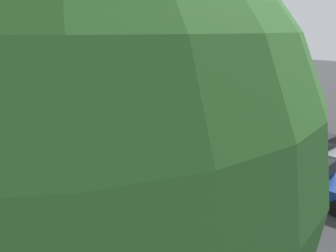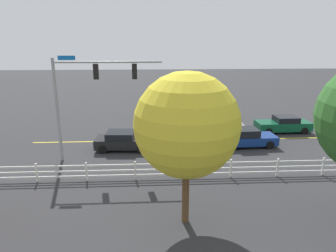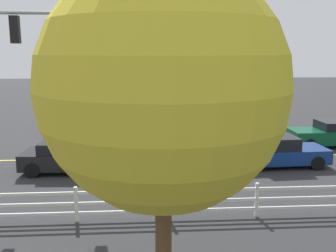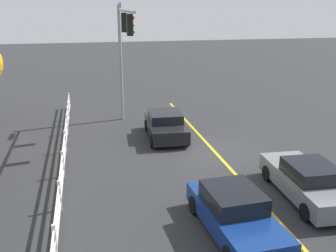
# 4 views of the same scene
# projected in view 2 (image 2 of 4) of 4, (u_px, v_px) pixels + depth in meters

# --- Properties ---
(ground_plane) EXTENTS (120.00, 120.00, 0.00)m
(ground_plane) POSITION_uv_depth(u_px,v_px,m) (156.00, 141.00, 25.63)
(ground_plane) COLOR #2D2D30
(lane_center_stripe) EXTENTS (28.00, 0.16, 0.01)m
(lane_center_stripe) POSITION_uv_depth(u_px,v_px,m) (204.00, 140.00, 25.84)
(lane_center_stripe) COLOR gold
(lane_center_stripe) RESTS_ON ground_plane
(signal_assembly) EXTENTS (7.09, 0.38, 7.12)m
(signal_assembly) POSITION_uv_depth(u_px,v_px,m) (86.00, 89.00, 20.30)
(signal_assembly) COLOR gray
(signal_assembly) RESTS_ON ground_plane
(car_0) EXTENTS (4.54, 2.10, 1.43)m
(car_0) POSITION_uv_depth(u_px,v_px,m) (246.00, 138.00, 24.15)
(car_0) COLOR navy
(car_0) RESTS_ON ground_plane
(car_1) EXTENTS (4.22, 2.19, 1.40)m
(car_1) POSITION_uv_depth(u_px,v_px,m) (123.00, 141.00, 23.45)
(car_1) COLOR black
(car_1) RESTS_ON ground_plane
(car_2) EXTENTS (4.79, 2.02, 1.45)m
(car_2) POSITION_uv_depth(u_px,v_px,m) (283.00, 124.00, 27.82)
(car_2) COLOR #0C4C2D
(car_2) RESTS_ON ground_plane
(car_3) EXTENTS (4.83, 2.08, 1.44)m
(car_3) POSITION_uv_depth(u_px,v_px,m) (216.00, 126.00, 27.47)
(car_3) COLOR slate
(car_3) RESTS_ON ground_plane
(white_rail_fence) EXTENTS (26.10, 0.10, 1.15)m
(white_rail_fence) POSITION_uv_depth(u_px,v_px,m) (207.00, 168.00, 18.67)
(white_rail_fence) COLOR white
(white_rail_fence) RESTS_ON ground_plane
(tree_0) EXTENTS (4.57, 4.57, 6.94)m
(tree_0) POSITION_uv_depth(u_px,v_px,m) (187.00, 125.00, 13.10)
(tree_0) COLOR brown
(tree_0) RESTS_ON ground_plane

